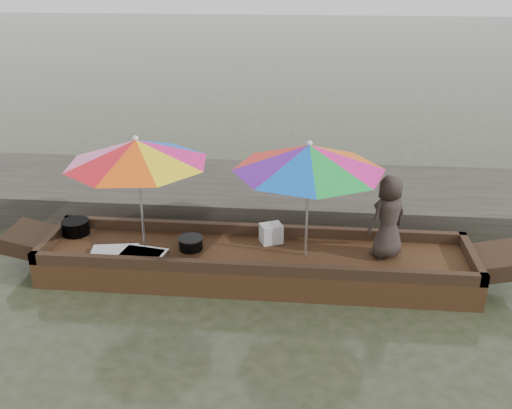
# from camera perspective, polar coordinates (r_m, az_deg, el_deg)

# --- Properties ---
(water) EXTENTS (80.00, 80.00, 0.00)m
(water) POSITION_cam_1_polar(r_m,az_deg,el_deg) (7.69, -0.07, -7.16)
(water) COLOR #272F1A
(water) RESTS_ON ground
(dock) EXTENTS (22.00, 2.20, 0.50)m
(dock) POSITION_cam_1_polar(r_m,az_deg,el_deg) (9.54, 1.24, 0.81)
(dock) COLOR #2D2B26
(dock) RESTS_ON ground
(boat_hull) EXTENTS (5.62, 1.20, 0.35)m
(boat_hull) POSITION_cam_1_polar(r_m,az_deg,el_deg) (7.60, -0.07, -6.02)
(boat_hull) COLOR black
(boat_hull) RESTS_ON water
(cooking_pot) EXTENTS (0.38, 0.38, 0.20)m
(cooking_pot) POSITION_cam_1_polar(r_m,az_deg,el_deg) (8.37, -17.59, -2.18)
(cooking_pot) COLOR black
(cooking_pot) RESTS_ON boat_hull
(tray_crayfish) EXTENTS (0.66, 0.51, 0.09)m
(tray_crayfish) POSITION_cam_1_polar(r_m,az_deg,el_deg) (7.48, -11.37, -5.09)
(tray_crayfish) COLOR silver
(tray_crayfish) RESTS_ON boat_hull
(tray_scallop) EXTENTS (0.66, 0.51, 0.06)m
(tray_scallop) POSITION_cam_1_polar(r_m,az_deg,el_deg) (7.67, -13.98, -4.75)
(tray_scallop) COLOR silver
(tray_scallop) RESTS_ON boat_hull
(charcoal_grill) EXTENTS (0.32, 0.32, 0.15)m
(charcoal_grill) POSITION_cam_1_polar(r_m,az_deg,el_deg) (7.63, -6.54, -3.93)
(charcoal_grill) COLOR black
(charcoal_grill) RESTS_ON boat_hull
(supply_bag) EXTENTS (0.35, 0.31, 0.26)m
(supply_bag) POSITION_cam_1_polar(r_m,az_deg,el_deg) (7.74, 1.53, -2.91)
(supply_bag) COLOR silver
(supply_bag) RESTS_ON boat_hull
(vendor) EXTENTS (0.65, 0.60, 1.11)m
(vendor) POSITION_cam_1_polar(r_m,az_deg,el_deg) (7.40, 13.11, -1.20)
(vendor) COLOR #302723
(vendor) RESTS_ON boat_hull
(umbrella_bow) EXTENTS (2.23, 2.23, 1.55)m
(umbrella_bow) POSITION_cam_1_polar(r_m,az_deg,el_deg) (7.47, -11.49, 1.02)
(umbrella_bow) COLOR #E51474
(umbrella_bow) RESTS_ON boat_hull
(umbrella_stern) EXTENTS (2.08, 2.08, 1.55)m
(umbrella_stern) POSITION_cam_1_polar(r_m,az_deg,el_deg) (7.15, 5.17, 0.40)
(umbrella_stern) COLOR #FF600C
(umbrella_stern) RESTS_ON boat_hull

